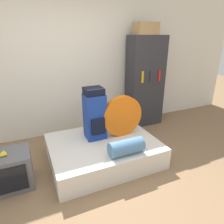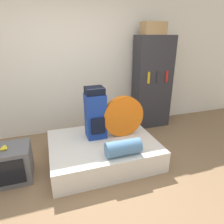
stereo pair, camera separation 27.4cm
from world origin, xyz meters
The scene contains 10 objects.
ground_plane centered at (0.00, 0.00, 0.00)m, with size 16.00×16.00×0.00m, color #846647.
wall_back centered at (0.00, 1.98, 1.30)m, with size 8.00×0.05×2.60m.
bed centered at (0.24, 0.75, 0.16)m, with size 1.58×1.23×0.32m.
backpack centered at (0.18, 0.92, 0.70)m, with size 0.30×0.30×0.79m.
tent_bag centered at (0.60, 0.83, 0.64)m, with size 0.65×0.09×0.65m.
sleeping_roll centered at (0.40, 0.30, 0.42)m, with size 0.48×0.21×0.21m.
television centered at (-1.10, 0.69, 0.23)m, with size 0.64×0.46×0.47m.
banana_bunch centered at (-1.07, 0.69, 0.48)m, with size 0.11×0.14×0.03m.
bookshelf centered at (1.56, 1.69, 0.91)m, with size 0.73×0.40×1.82m.
cardboard_box centered at (1.48, 1.66, 1.93)m, with size 0.42×0.28×0.22m.
Camera 1 is at (-0.71, -1.73, 1.82)m, focal length 32.00 mm.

